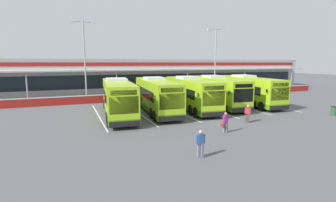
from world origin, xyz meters
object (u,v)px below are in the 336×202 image
at_px(coach_bus_left_centre, 156,96).
at_px(lamp_post_west, 85,56).
at_px(coach_bus_centre, 190,94).
at_px(coach_bus_rightmost, 247,90).
at_px(pedestrian_in_dark_coat, 248,113).
at_px(pedestrian_with_handbag, 225,122).
at_px(coach_bus_right_centre, 216,92).
at_px(lamp_post_centre, 215,57).
at_px(litter_bin, 334,111).
at_px(coach_bus_leftmost, 118,98).
at_px(pedestrian_child, 201,143).

bearing_deg(coach_bus_left_centre, lamp_post_west, 121.73).
relative_size(coach_bus_centre, coach_bus_rightmost, 1.00).
bearing_deg(pedestrian_in_dark_coat, pedestrian_with_handbag, -152.47).
height_order(coach_bus_centre, coach_bus_right_centre, same).
xyz_separation_m(coach_bus_rightmost, pedestrian_in_dark_coat, (-6.85, -8.37, -0.91)).
relative_size(lamp_post_centre, litter_bin, 11.83).
bearing_deg(coach_bus_right_centre, coach_bus_rightmost, -5.15).
relative_size(coach_bus_leftmost, pedestrian_child, 7.62).
height_order(pedestrian_in_dark_coat, lamp_post_west, lamp_post_west).
height_order(coach_bus_left_centre, lamp_post_centre, lamp_post_centre).
bearing_deg(coach_bus_rightmost, coach_bus_left_centre, -177.94).
relative_size(coach_bus_leftmost, coach_bus_left_centre, 1.00).
xyz_separation_m(coach_bus_leftmost, coach_bus_left_centre, (4.29, 0.35, 0.00)).
distance_m(pedestrian_with_handbag, lamp_post_centre, 24.21).
height_order(coach_bus_right_centre, pedestrian_in_dark_coat, coach_bus_right_centre).
relative_size(pedestrian_child, lamp_post_west, 0.15).
height_order(coach_bus_right_centre, pedestrian_child, coach_bus_right_centre).
height_order(coach_bus_leftmost, litter_bin, coach_bus_leftmost).
xyz_separation_m(pedestrian_with_handbag, litter_bin, (14.19, 1.18, -0.39)).
bearing_deg(coach_bus_centre, pedestrian_with_handbag, -101.89).
bearing_deg(litter_bin, lamp_post_west, 139.80).
xyz_separation_m(coach_bus_leftmost, lamp_post_centre, (18.50, 10.77, 4.50)).
xyz_separation_m(coach_bus_rightmost, litter_bin, (3.53, -9.18, -1.32)).
bearing_deg(coach_bus_left_centre, litter_bin, -27.98).
xyz_separation_m(coach_bus_left_centre, coach_bus_right_centre, (8.33, 0.87, 0.00)).
relative_size(coach_bus_right_centre, lamp_post_west, 1.12).
height_order(coach_bus_leftmost, coach_bus_centre, same).
distance_m(pedestrian_in_dark_coat, pedestrian_child, 9.90).
bearing_deg(pedestrian_child, coach_bus_left_centre, 81.35).
distance_m(coach_bus_rightmost, pedestrian_child, 20.55).
bearing_deg(pedestrian_child, lamp_post_centre, 55.88).
distance_m(coach_bus_leftmost, lamp_post_west, 12.23).
bearing_deg(pedestrian_with_handbag, coach_bus_right_centre, 60.40).
xyz_separation_m(coach_bus_rightmost, pedestrian_child, (-14.95, -14.08, -0.91)).
relative_size(pedestrian_child, lamp_post_centre, 0.15).
distance_m(coach_bus_centre, coach_bus_right_centre, 4.07).
height_order(pedestrian_in_dark_coat, litter_bin, pedestrian_in_dark_coat).
height_order(coach_bus_leftmost, lamp_post_centre, lamp_post_centre).
distance_m(pedestrian_with_handbag, lamp_post_west, 23.14).
distance_m(coach_bus_left_centre, pedestrian_with_handbag, 10.18).
distance_m(coach_bus_left_centre, coach_bus_centre, 4.33).
relative_size(coach_bus_leftmost, coach_bus_rightmost, 1.00).
relative_size(coach_bus_right_centre, pedestrian_with_handbag, 7.62).
relative_size(coach_bus_left_centre, pedestrian_in_dark_coat, 7.62).
height_order(pedestrian_in_dark_coat, lamp_post_centre, lamp_post_centre).
xyz_separation_m(coach_bus_centre, pedestrian_in_dark_coat, (1.70, -8.06, -0.91)).
bearing_deg(lamp_post_west, coach_bus_leftmost, -77.97).
xyz_separation_m(lamp_post_west, litter_bin, (23.06, -19.49, -5.82)).
bearing_deg(coach_bus_leftmost, lamp_post_west, 102.03).
height_order(coach_bus_leftmost, pedestrian_in_dark_coat, coach_bus_leftmost).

